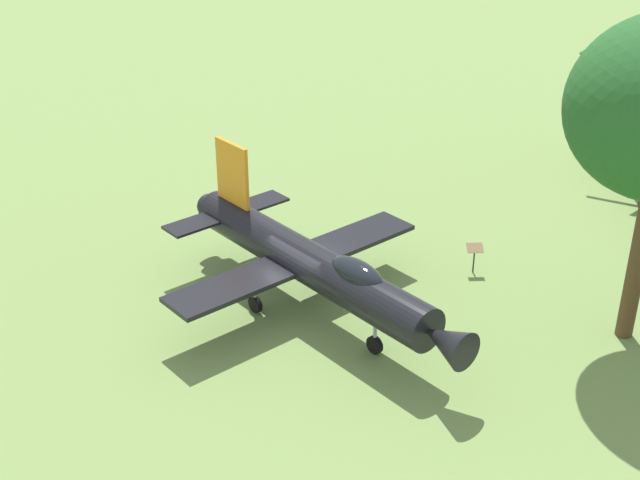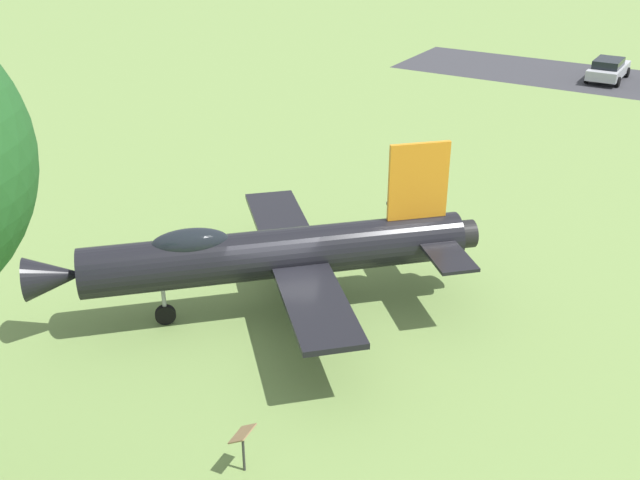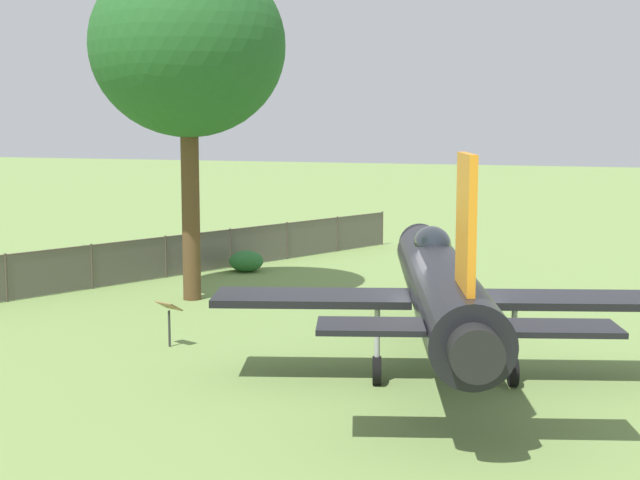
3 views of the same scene
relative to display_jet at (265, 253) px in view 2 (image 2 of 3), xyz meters
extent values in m
plane|color=#75934C|center=(-0.33, -0.11, -1.95)|extent=(200.00, 200.00, 0.00)
cylinder|color=black|center=(-0.33, -0.11, -0.05)|extent=(10.95, 4.85, 1.43)
cone|color=black|center=(5.49, 1.83, -0.05)|extent=(1.90, 1.66, 1.22)
cylinder|color=black|center=(-5.82, -1.94, -0.05)|extent=(0.84, 1.00, 0.86)
ellipsoid|color=black|center=(1.98, 0.66, 0.56)|extent=(2.37, 1.55, 0.84)
cube|color=orange|center=(-4.32, -1.44, 1.83)|extent=(1.75, 0.70, 2.32)
cube|color=black|center=(-1.74, 2.38, -0.22)|extent=(2.87, 4.48, 0.16)
cube|color=black|center=(0.03, -2.95, -0.22)|extent=(2.87, 4.48, 0.16)
cube|color=black|center=(-5.25, -0.04, 0.10)|extent=(1.61, 2.06, 0.10)
cube|color=black|center=(-4.23, -3.11, 0.10)|extent=(1.61, 2.06, 0.10)
cylinder|color=#A5A8AD|center=(2.82, 0.94, -0.92)|extent=(0.12, 0.12, 1.47)
cylinder|color=black|center=(2.82, 0.94, -1.65)|extent=(0.63, 0.36, 0.60)
cylinder|color=#A5A8AD|center=(-1.83, 0.88, -0.92)|extent=(0.12, 0.12, 1.47)
cylinder|color=black|center=(-1.83, 0.88, -1.65)|extent=(0.63, 0.36, 0.60)
cylinder|color=#A5A8AD|center=(-0.93, -1.80, -0.92)|extent=(0.12, 0.12, 1.47)
cylinder|color=black|center=(-0.93, -1.80, -1.65)|extent=(0.63, 0.36, 0.60)
cylinder|color=#333333|center=(-0.56, 6.59, -1.50)|extent=(0.06, 0.06, 0.90)
cube|color=olive|center=(-0.56, 6.59, -0.93)|extent=(0.57, 0.70, 0.25)
cube|color=#B2B5BA|center=(-17.21, -29.98, -1.33)|extent=(3.63, 4.87, 0.61)
cube|color=black|center=(-17.06, -29.66, -0.78)|extent=(2.42, 2.79, 0.49)
cylinder|color=black|center=(-17.02, -31.72, -1.63)|extent=(0.48, 0.67, 0.64)
cylinder|color=black|center=(-18.70, -30.92, -1.63)|extent=(0.48, 0.67, 0.64)
cylinder|color=black|center=(-15.73, -29.05, -1.63)|extent=(0.48, 0.67, 0.64)
cylinder|color=black|center=(-17.41, -28.24, -1.63)|extent=(0.48, 0.67, 0.64)
camera|label=1|loc=(22.74, -8.96, 13.42)|focal=47.24mm
camera|label=2|loc=(-3.39, 18.77, 9.74)|focal=41.66mm
camera|label=3|loc=(-19.38, -4.50, 3.48)|focal=50.47mm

